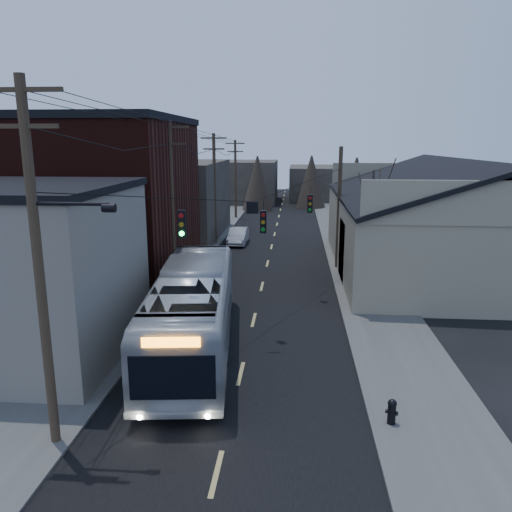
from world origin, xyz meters
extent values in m
cube|color=black|center=(0.00, 30.00, 0.01)|extent=(9.00, 110.00, 0.02)
cube|color=#474744|center=(-6.50, 30.00, 0.06)|extent=(4.00, 110.00, 0.12)
cube|color=#474744|center=(6.50, 30.00, 0.06)|extent=(4.00, 110.00, 0.12)
cube|color=gray|center=(-9.00, 9.00, 3.50)|extent=(8.00, 8.00, 7.00)
cube|color=black|center=(-10.00, 20.00, 5.00)|extent=(10.00, 12.00, 10.00)
cube|color=#332D29|center=(-9.50, 36.00, 3.50)|extent=(9.00, 14.00, 7.00)
cube|color=gray|center=(13.00, 25.00, 2.50)|extent=(16.00, 20.00, 5.00)
cube|color=black|center=(9.00, 25.00, 6.30)|extent=(8.16, 20.60, 2.86)
cube|color=#332D29|center=(-6.00, 65.00, 3.00)|extent=(10.00, 12.00, 6.00)
cube|color=#332D29|center=(7.00, 70.00, 2.50)|extent=(12.00, 14.00, 5.00)
cone|color=black|center=(6.50, 20.00, 3.60)|extent=(0.40, 0.40, 7.20)
cylinder|color=#382B1E|center=(-5.00, 3.00, 5.25)|extent=(0.28, 0.28, 10.50)
cube|color=#382B1E|center=(-5.00, 3.00, 10.10)|extent=(2.20, 0.12, 0.12)
cylinder|color=#382B1E|center=(-5.00, 18.00, 5.00)|extent=(0.28, 0.28, 10.00)
cube|color=#382B1E|center=(-5.00, 18.00, 9.60)|extent=(2.20, 0.12, 0.12)
cylinder|color=#382B1E|center=(-5.00, 33.00, 4.75)|extent=(0.28, 0.28, 9.50)
cube|color=#382B1E|center=(-5.00, 33.00, 9.10)|extent=(2.20, 0.12, 0.12)
cylinder|color=#382B1E|center=(-5.00, 48.00, 4.50)|extent=(0.28, 0.28, 9.00)
cube|color=#382B1E|center=(-5.00, 48.00, 8.60)|extent=(2.20, 0.12, 0.12)
cylinder|color=#382B1E|center=(5.00, 25.00, 4.25)|extent=(0.28, 0.28, 8.50)
cube|color=black|center=(-2.00, 7.50, 5.95)|extent=(0.28, 0.20, 1.00)
cube|color=black|center=(0.60, 12.00, 5.35)|extent=(0.28, 0.20, 1.00)
cube|color=black|center=(2.80, 18.00, 5.45)|extent=(0.28, 0.20, 1.00)
imported|color=#ACB2B8|center=(-2.28, 10.17, 1.80)|extent=(4.39, 13.19, 3.60)
imported|color=#B6B8BE|center=(-3.00, 33.04, 0.71)|extent=(1.53, 4.33, 1.42)
cylinder|color=black|center=(5.15, 4.71, 0.45)|extent=(0.26, 0.26, 0.66)
sphere|color=black|center=(5.15, 4.71, 0.81)|extent=(0.28, 0.28, 0.28)
cylinder|color=black|center=(5.15, 4.71, 0.50)|extent=(0.40, 0.28, 0.13)
camera|label=1|loc=(2.02, -9.75, 8.81)|focal=35.00mm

